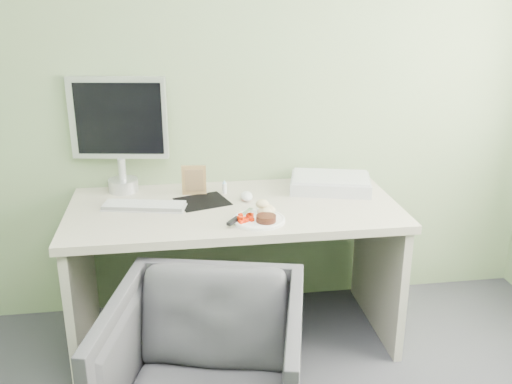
{
  "coord_description": "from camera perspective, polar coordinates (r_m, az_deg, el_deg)",
  "views": [
    {
      "loc": [
        -0.27,
        -0.95,
        1.72
      ],
      "look_at": [
        0.09,
        1.5,
        0.84
      ],
      "focal_mm": 40.0,
      "sensor_mm": 36.0,
      "label": 1
    }
  ],
  "objects": [
    {
      "name": "carrot_heap",
      "position": [
        2.55,
        -1.02,
        -2.49
      ],
      "size": [
        0.07,
        0.07,
        0.04
      ],
      "primitive_type": "cube",
      "rotation": [
        0.0,
        0.0,
        0.28
      ],
      "color": "red",
      "rests_on": "plate"
    },
    {
      "name": "eyedrop_bottle",
      "position": [
        2.93,
        -3.17,
        0.47
      ],
      "size": [
        0.02,
        0.02,
        0.07
      ],
      "color": "white",
      "rests_on": "desk"
    },
    {
      "name": "potato_pile",
      "position": [
        2.62,
        0.98,
        -1.64
      ],
      "size": [
        0.13,
        0.1,
        0.06
      ],
      "primitive_type": "ellipsoid",
      "rotation": [
        0.0,
        0.0,
        -0.22
      ],
      "color": "tan",
      "rests_on": "plate"
    },
    {
      "name": "computer_mouse",
      "position": [
        2.84,
        -0.95,
        -0.42
      ],
      "size": [
        0.06,
        0.11,
        0.04
      ],
      "primitive_type": "ellipsoid",
      "rotation": [
        0.0,
        0.0,
        -0.01
      ],
      "color": "white",
      "rests_on": "desk"
    },
    {
      "name": "desk",
      "position": [
        2.85,
        -2.16,
        -4.81
      ],
      "size": [
        1.6,
        0.75,
        0.73
      ],
      "color": "beige",
      "rests_on": "floor"
    },
    {
      "name": "keyboard",
      "position": [
        2.79,
        -11.12,
        -1.31
      ],
      "size": [
        0.4,
        0.2,
        0.02
      ],
      "primitive_type": "cube",
      "rotation": [
        0.0,
        0.0,
        -0.22
      ],
      "color": "white",
      "rests_on": "desk"
    },
    {
      "name": "desk_chair",
      "position": [
        2.29,
        -5.02,
        -17.88
      ],
      "size": [
        0.87,
        0.88,
        0.67
      ],
      "primitive_type": "imported",
      "rotation": [
        0.0,
        0.0,
        -0.24
      ],
      "color": "#353439",
      "rests_on": "floor"
    },
    {
      "name": "plate",
      "position": [
        2.59,
        0.29,
        -2.81
      ],
      "size": [
        0.24,
        0.24,
        0.01
      ],
      "primitive_type": "cylinder",
      "color": "white",
      "rests_on": "desk"
    },
    {
      "name": "photo_frame",
      "position": [
        2.92,
        -6.22,
        1.18
      ],
      "size": [
        0.12,
        0.03,
        0.15
      ],
      "primitive_type": "cube",
      "rotation": [
        0.0,
        0.0,
        -0.11
      ],
      "color": "olive",
      "rests_on": "desk"
    },
    {
      "name": "steak_knife",
      "position": [
        2.56,
        -1.92,
        -2.66
      ],
      "size": [
        0.15,
        0.2,
        0.02
      ],
      "rotation": [
        0.0,
        0.0,
        0.96
      ],
      "color": "silver",
      "rests_on": "plate"
    },
    {
      "name": "mousepad",
      "position": [
        2.83,
        -5.39,
        -0.95
      ],
      "size": [
        0.29,
        0.28,
        0.0
      ],
      "primitive_type": "cube",
      "rotation": [
        0.0,
        0.0,
        0.31
      ],
      "color": "black",
      "rests_on": "desk"
    },
    {
      "name": "wall_back",
      "position": [
        2.99,
        -3.17,
        12.41
      ],
      "size": [
        3.5,
        0.0,
        3.5
      ],
      "primitive_type": "plane",
      "rotation": [
        1.57,
        0.0,
        0.0
      ],
      "color": "gray",
      "rests_on": "floor"
    },
    {
      "name": "monitor",
      "position": [
        2.98,
        -13.54,
        6.26
      ],
      "size": [
        0.49,
        0.16,
        0.59
      ],
      "rotation": [
        0.0,
        0.0,
        -0.16
      ],
      "color": "silver",
      "rests_on": "desk"
    },
    {
      "name": "steak",
      "position": [
        2.55,
        1.02,
        -2.66
      ],
      "size": [
        0.11,
        0.11,
        0.03
      ],
      "primitive_type": "cylinder",
      "rotation": [
        0.0,
        0.0,
        -0.19
      ],
      "color": "black",
      "rests_on": "plate"
    },
    {
      "name": "scanner",
      "position": [
        3.01,
        7.44,
        0.82
      ],
      "size": [
        0.47,
        0.37,
        0.06
      ],
      "primitive_type": "cube",
      "rotation": [
        0.0,
        0.0,
        -0.26
      ],
      "color": "#B8BABF",
      "rests_on": "desk"
    }
  ]
}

